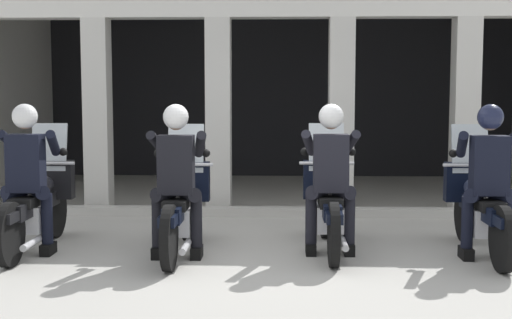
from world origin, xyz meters
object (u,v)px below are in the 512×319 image
at_px(motorcycle_center_left, 181,205).
at_px(police_officer_far_right, 488,168).
at_px(police_officer_center_right, 331,166).
at_px(police_officer_center_left, 177,167).
at_px(motorcycle_center_right, 328,203).
at_px(motorcycle_far_right, 479,206).
at_px(motorcycle_far_left, 38,203).
at_px(police_officer_far_left, 27,166).

bearing_deg(motorcycle_center_left, police_officer_far_right, -3.06).
height_order(motorcycle_center_left, police_officer_center_right, police_officer_center_right).
xyz_separation_m(police_officer_center_right, police_officer_far_right, (1.58, -0.16, 0.00)).
xyz_separation_m(police_officer_center_left, motorcycle_center_right, (1.58, 0.50, -0.44)).
distance_m(police_officer_center_right, motorcycle_far_right, 1.65).
bearing_deg(police_officer_center_right, motorcycle_far_right, 1.03).
height_order(motorcycle_center_left, motorcycle_far_right, same).
relative_size(motorcycle_far_left, police_officer_center_right, 1.29).
bearing_deg(motorcycle_center_left, police_officer_far_left, -172.38).
distance_m(police_officer_center_left, motorcycle_center_right, 1.72).
bearing_deg(police_officer_far_left, police_officer_center_left, 0.48).
bearing_deg(motorcycle_far_left, police_officer_far_left, -86.12).
xyz_separation_m(motorcycle_far_left, motorcycle_center_right, (3.16, 0.11, 0.00)).
relative_size(police_officer_center_right, police_officer_far_right, 1.00).
bearing_deg(police_officer_far_right, motorcycle_far_right, 93.08).
bearing_deg(police_officer_far_left, police_officer_center_right, 6.18).
bearing_deg(police_officer_center_left, police_officer_far_right, 2.06).
distance_m(motorcycle_center_left, motorcycle_far_right, 3.17).
xyz_separation_m(police_officer_far_left, motorcycle_center_right, (3.17, 0.40, -0.44)).
bearing_deg(police_officer_center_left, motorcycle_center_left, 90.79).
height_order(motorcycle_center_right, police_officer_center_right, police_officer_center_right).
bearing_deg(police_officer_center_left, police_officer_far_left, 177.39).
xyz_separation_m(motorcycle_center_left, police_officer_center_left, (-0.00, -0.28, 0.44)).
distance_m(motorcycle_far_left, police_officer_center_left, 1.69).
distance_m(police_officer_far_left, police_officer_center_left, 1.59).
xyz_separation_m(motorcycle_far_left, police_officer_center_right, (3.16, -0.17, 0.44)).
relative_size(motorcycle_far_right, police_officer_far_right, 1.29).
distance_m(police_officer_far_left, motorcycle_center_left, 1.65).
distance_m(motorcycle_far_left, police_officer_far_left, 0.52).
bearing_deg(motorcycle_far_left, motorcycle_center_left, 0.48).
bearing_deg(motorcycle_far_right, motorcycle_center_left, -175.64).
bearing_deg(motorcycle_center_right, motorcycle_far_right, -9.21).
relative_size(motorcycle_far_left, police_officer_far_right, 1.29).
relative_size(motorcycle_center_right, police_officer_center_right, 1.29).
bearing_deg(police_officer_center_right, motorcycle_center_right, 86.24).
height_order(motorcycle_far_left, police_officer_center_left, police_officer_center_left).
bearing_deg(motorcycle_center_right, police_officer_far_right, -19.11).
distance_m(motorcycle_center_right, police_officer_center_right, 0.52).
height_order(motorcycle_far_left, motorcycle_center_left, same).
distance_m(motorcycle_far_left, police_officer_far_right, 4.78).
bearing_deg(motorcycle_center_left, police_officer_center_right, -1.46).
distance_m(police_officer_center_left, police_officer_far_right, 3.17).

